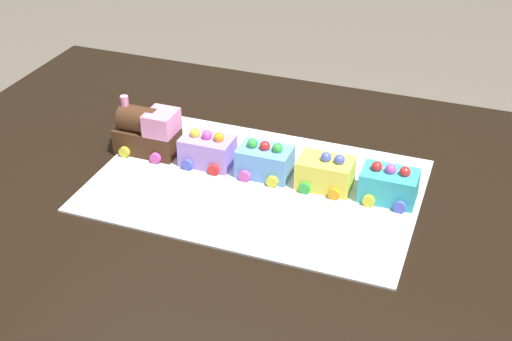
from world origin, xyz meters
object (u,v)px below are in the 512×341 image
object	(u,v)px
cake_car_caboose_lemon	(325,173)
cake_car_hopper_turquoise	(389,185)
cake_locomotive	(148,131)
cake_car_tanker_sky_blue	(265,161)
dining_table	(249,236)
cake_car_flatbed_lavender	(208,150)

from	to	relation	value
cake_car_caboose_lemon	cake_car_hopper_turquoise	world-z (taller)	same
cake_locomotive	cake_car_hopper_turquoise	world-z (taller)	cake_locomotive
cake_car_tanker_sky_blue	cake_car_hopper_turquoise	size ratio (longest dim) A/B	1.00
dining_table	cake_locomotive	size ratio (longest dim) A/B	10.00
dining_table	cake_car_flatbed_lavender	bearing A→B (deg)	152.19
dining_table	cake_locomotive	bearing A→B (deg)	166.61
cake_locomotive	cake_car_tanker_sky_blue	distance (m)	0.25
dining_table	cake_locomotive	xyz separation A→B (m)	(-0.24, 0.06, 0.16)
cake_car_caboose_lemon	cake_car_tanker_sky_blue	bearing A→B (deg)	180.00
cake_car_flatbed_lavender	cake_car_hopper_turquoise	bearing A→B (deg)	0.00
cake_car_caboose_lemon	dining_table	bearing A→B (deg)	-156.79
cake_car_tanker_sky_blue	dining_table	bearing A→B (deg)	-102.05
cake_car_caboose_lemon	cake_car_hopper_turquoise	distance (m)	0.12
cake_car_caboose_lemon	cake_car_hopper_turquoise	bearing A→B (deg)	0.00
cake_car_hopper_turquoise	cake_locomotive	bearing A→B (deg)	-180.00
cake_locomotive	cake_car_hopper_turquoise	xyz separation A→B (m)	(0.48, 0.00, -0.02)
cake_locomotive	dining_table	bearing A→B (deg)	-13.39
cake_locomotive	cake_car_tanker_sky_blue	world-z (taller)	cake_locomotive
cake_car_tanker_sky_blue	cake_car_caboose_lemon	distance (m)	0.12
cake_car_hopper_turquoise	cake_car_caboose_lemon	bearing A→B (deg)	180.00
cake_car_caboose_lemon	cake_car_hopper_turquoise	xyz separation A→B (m)	(0.12, 0.00, 0.00)
dining_table	cake_car_tanker_sky_blue	world-z (taller)	cake_car_tanker_sky_blue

